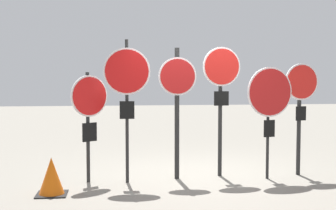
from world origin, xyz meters
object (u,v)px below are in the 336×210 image
object	(u,v)px
stop_sign_3	(221,84)
stop_sign_5	(301,97)
stop_sign_0	(89,106)
stop_sign_1	(127,82)
stop_sign_2	(177,94)
stop_sign_4	(270,98)
traffic_cone_0	(51,176)

from	to	relation	value
stop_sign_3	stop_sign_5	size ratio (longest dim) A/B	1.14
stop_sign_0	stop_sign_1	xyz separation A→B (m)	(0.64, -0.12, 0.42)
stop_sign_2	stop_sign_3	size ratio (longest dim) A/B	0.99
stop_sign_3	stop_sign_4	xyz separation A→B (m)	(0.80, -0.32, -0.23)
stop_sign_0	stop_sign_3	size ratio (longest dim) A/B	0.81
stop_sign_0	stop_sign_2	distance (m)	1.55
stop_sign_4	traffic_cone_0	world-z (taller)	stop_sign_4
stop_sign_5	traffic_cone_0	size ratio (longest dim) A/B	3.52
stop_sign_3	traffic_cone_0	distance (m)	3.38
traffic_cone_0	stop_sign_5	bearing A→B (deg)	12.12
stop_sign_1	stop_sign_4	world-z (taller)	stop_sign_1
stop_sign_1	stop_sign_4	distance (m)	2.53
stop_sign_0	stop_sign_3	world-z (taller)	stop_sign_3
traffic_cone_0	stop_sign_0	bearing A→B (deg)	55.27
stop_sign_2	stop_sign_5	xyz separation A→B (m)	(2.30, 0.07, -0.07)
stop_sign_4	traffic_cone_0	bearing A→B (deg)	177.65
stop_sign_2	traffic_cone_0	world-z (taller)	stop_sign_2
stop_sign_2	stop_sign_4	world-z (taller)	stop_sign_2
stop_sign_4	stop_sign_0	bearing A→B (deg)	165.34
stop_sign_1	stop_sign_2	xyz separation A→B (m)	(0.89, 0.21, -0.22)
stop_sign_2	traffic_cone_0	xyz separation A→B (m)	(-2.08, -0.87, -1.24)
stop_sign_4	traffic_cone_0	distance (m)	3.94
stop_sign_5	stop_sign_2	bearing A→B (deg)	171.14
stop_sign_3	stop_sign_4	size ratio (longest dim) A/B	1.18
stop_sign_1	traffic_cone_0	bearing A→B (deg)	-149.96
stop_sign_3	stop_sign_4	bearing A→B (deg)	-29.04
stop_sign_2	traffic_cone_0	size ratio (longest dim) A/B	3.98
stop_sign_0	stop_sign_2	size ratio (longest dim) A/B	0.82
stop_sign_2	stop_sign_5	distance (m)	2.30
stop_sign_3	traffic_cone_0	xyz separation A→B (m)	(-2.90, -1.01, -1.40)
stop_sign_3	stop_sign_0	bearing A→B (deg)	178.35
stop_sign_2	stop_sign_5	size ratio (longest dim) A/B	1.13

